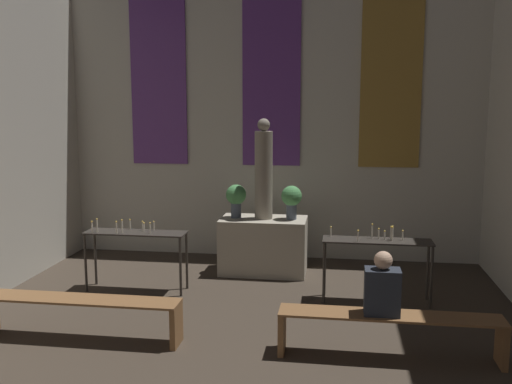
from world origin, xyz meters
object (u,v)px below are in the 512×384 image
at_px(candle_rack_right, 377,249).
at_px(pew_back_left, 80,309).
at_px(flower_vase_left, 236,197).
at_px(pew_back_right, 389,326).
at_px(altar, 263,246).
at_px(statue, 264,172).
at_px(person_seated, 382,287).
at_px(flower_vase_right, 292,199).
at_px(candle_rack_left, 135,240).

relative_size(candle_rack_right, pew_back_left, 0.63).
relative_size(flower_vase_left, pew_back_right, 0.23).
relative_size(altar, candle_rack_right, 0.93).
height_order(statue, person_seated, statue).
distance_m(flower_vase_right, candle_rack_left, 2.41).
distance_m(altar, flower_vase_left, 0.87).
height_order(flower_vase_left, flower_vase_right, same).
bearing_deg(person_seated, pew_back_right, 0.00).
bearing_deg(pew_back_right, altar, 120.76).
bearing_deg(pew_back_left, candle_rack_right, 27.33).
bearing_deg(candle_rack_right, flower_vase_right, 137.95).
xyz_separation_m(statue, pew_back_right, (1.68, -2.83, -1.22)).
relative_size(statue, candle_rack_left, 1.08).
xyz_separation_m(flower_vase_left, flower_vase_right, (0.86, 0.00, 0.00)).
height_order(altar, flower_vase_left, flower_vase_left).
bearing_deg(candle_rack_left, person_seated, -27.88).
bearing_deg(altar, pew_back_right, -59.24).
bearing_deg(statue, candle_rack_right, -33.74).
xyz_separation_m(candle_rack_left, person_seated, (3.26, -1.72, 0.04)).
distance_m(candle_rack_right, pew_back_right, 1.76).
distance_m(flower_vase_left, candle_rack_right, 2.40).
bearing_deg(flower_vase_left, pew_back_right, -53.25).
xyz_separation_m(altar, flower_vase_left, (-0.43, 0.00, 0.75)).
bearing_deg(pew_back_right, pew_back_left, 180.00).
height_order(flower_vase_left, candle_rack_right, flower_vase_left).
bearing_deg(altar, candle_rack_right, -33.74).
relative_size(altar, person_seated, 2.00).
height_order(flower_vase_right, person_seated, flower_vase_right).
relative_size(pew_back_right, person_seated, 3.44).
bearing_deg(pew_back_left, statue, 59.24).
xyz_separation_m(flower_vase_right, person_seated, (1.17, -2.83, -0.42)).
bearing_deg(pew_back_left, candle_rack_left, 89.14).
height_order(pew_back_right, person_seated, person_seated).
relative_size(altar, candle_rack_left, 0.93).
bearing_deg(flower_vase_right, person_seated, -67.55).
bearing_deg(altar, flower_vase_right, 0.00).
xyz_separation_m(altar, flower_vase_right, (0.43, 0.00, 0.75)).
bearing_deg(pew_back_left, flower_vase_left, 66.08).
relative_size(flower_vase_left, candle_rack_right, 0.36).
distance_m(statue, person_seated, 3.35).
xyz_separation_m(statue, flower_vase_left, (-0.43, 0.00, -0.40)).
bearing_deg(pew_back_left, flower_vase_right, 53.25).
bearing_deg(pew_back_right, statue, 120.76).
distance_m(flower_vase_right, pew_back_right, 3.21).
distance_m(altar, person_seated, 3.27).
distance_m(flower_vase_left, person_seated, 3.51).
height_order(candle_rack_left, pew_back_right, candle_rack_left).
height_order(flower_vase_left, pew_back_right, flower_vase_left).
relative_size(flower_vase_left, flower_vase_right, 1.00).
height_order(altar, pew_back_left, altar).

